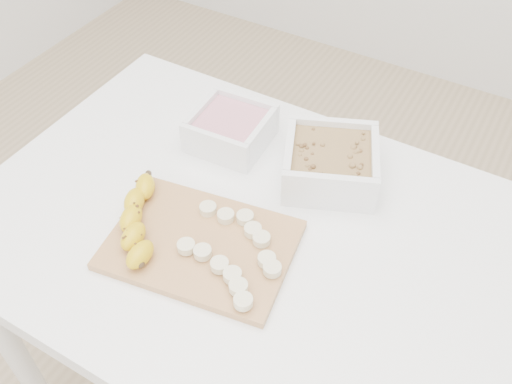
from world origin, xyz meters
The scene contains 6 objects.
table centered at (0.00, 0.00, 0.65)m, with size 1.00×0.70×0.75m.
bowl_yogurt centered at (-0.14, 0.18, 0.79)m, with size 0.16×0.16×0.07m.
bowl_granola centered at (0.07, 0.18, 0.79)m, with size 0.22×0.22×0.08m.
cutting_board centered at (-0.04, -0.08, 0.76)m, with size 0.31×0.22×0.01m, color tan.
banana centered at (-0.15, -0.11, 0.78)m, with size 0.05×0.20×0.03m, color gold, non-canonical shape.
banana_slices centered at (0.02, -0.07, 0.77)m, with size 0.19×0.18×0.02m.
Camera 1 is at (0.34, -0.56, 1.52)m, focal length 40.00 mm.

